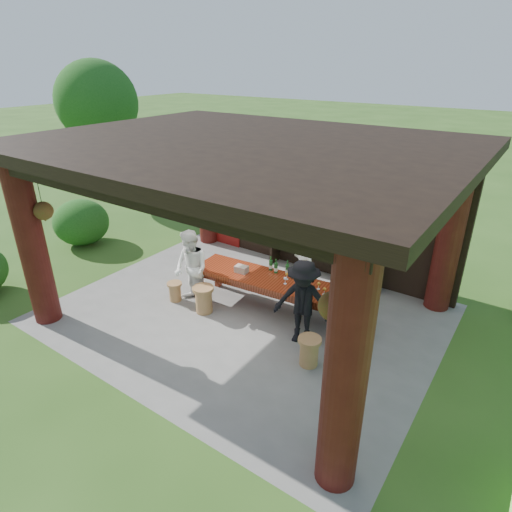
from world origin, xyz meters
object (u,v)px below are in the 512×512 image
Objects in this scene: wine_shelf at (325,228)px; guest_woman at (191,269)px; stool_near_left at (204,299)px; guest_man at (302,303)px; host at (304,269)px; stool_near_right at (309,351)px; napkin_basket at (241,269)px; stool_far_left at (175,291)px; tasting_table at (272,284)px.

wine_shelf is 3.24m from guest_woman.
stool_near_left is at bearing 0.61° from guest_woman.
wine_shelf is 2.78m from guest_man.
wine_shelf is 1.67× the size of host.
wine_shelf is at bearing 113.12° from stool_near_right.
stool_near_left is 0.35× the size of guest_woman.
wine_shelf is 3.52m from stool_near_right.
stool_near_right is 2.39m from napkin_basket.
host is (2.32, 1.44, 0.59)m from stool_far_left.
host is at bearing 31.75° from stool_far_left.
wine_shelf is at bearing 54.46° from stool_far_left.
host reaches higher than guest_man.
stool_near_left is at bearing 175.10° from guest_man.
tasting_table is 2.10× the size of guest_woman.
host is 6.29× the size of napkin_basket.
stool_near_left is at bearing 0.59° from stool_far_left.
tasting_table is at bearing 138.91° from guest_man.
tasting_table is at bearing 143.42° from stool_near_right.
stool_near_right is (1.33, -3.12, -0.93)m from wine_shelf.
stool_far_left is (-2.06, -2.88, -0.98)m from wine_shelf.
tasting_table is 1.83m from stool_near_right.
host is (0.26, -1.44, -0.39)m from wine_shelf.
guest_woman is (-1.91, -1.32, 0.01)m from host.
guest_man is 6.27× the size of napkin_basket.
stool_near_left is 2.14m from host.
stool_near_right is 3.05m from guest_woman.
stool_near_left is 0.35× the size of host.
host is (-1.07, 1.68, 0.54)m from stool_near_right.
stool_near_left is (-1.24, -2.87, -0.90)m from wine_shelf.
stool_near_right is 0.32× the size of host.
wine_shelf reaches higher than host.
napkin_basket is at bearing 51.05° from guest_woman.
guest_man is (-0.44, 0.51, 0.54)m from stool_near_right.
stool_near_left is 0.35× the size of guest_man.
guest_woman is 6.34× the size of napkin_basket.
stool_near_left is 2.21m from guest_man.
napkin_basket is (-1.06, -0.72, 0.00)m from host.
wine_shelf is 3.67m from stool_far_left.
stool_near_left is 0.82m from stool_far_left.
guest_woman is at bearing -120.82° from wine_shelf.
stool_near_left is (-1.13, -0.82, -0.33)m from tasting_table.
host is at bearing 58.28° from tasting_table.
wine_shelf is 1.66× the size of guest_woman.
stool_near_left is at bearing 63.85° from host.
guest_woman is at bearing 16.40° from stool_far_left.
guest_man reaches higher than napkin_basket.
stool_near_left is at bearing -113.39° from wine_shelf.
wine_shelf is 0.79× the size of tasting_table.
stool_near_right is 3.40m from stool_far_left.
guest_woman is at bearing 171.47° from guest_man.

